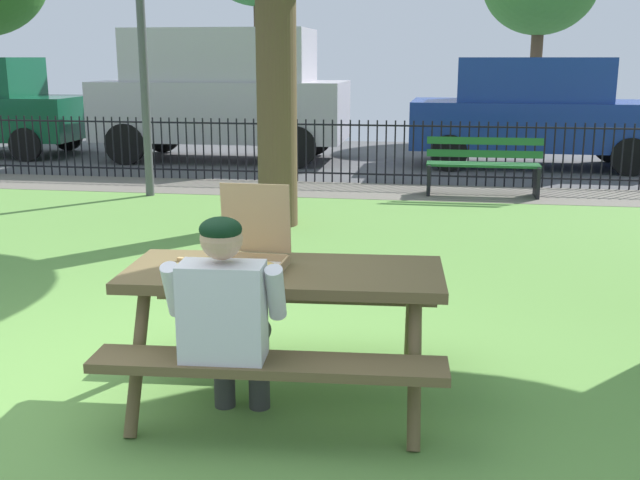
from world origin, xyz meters
The scene contains 11 objects.
ground centered at (0.00, 1.92, -0.01)m, with size 28.00×11.85×0.02m, color #699E47.
cobblestone_walkway centered at (0.00, 7.15, 0.00)m, with size 28.00×1.40×0.01m, color slate.
street_asphalt centered at (0.00, 10.94, -0.01)m, with size 28.00×6.18×0.01m, color #515154.
picnic_table_foreground centered at (0.86, 0.04, 0.60)m, with size 1.89×1.59×0.79m.
pizza_box_open centered at (0.66, 0.03, 0.86)m, with size 0.42×0.45×0.47m.
pizza_slice_on_table centered at (0.26, 0.04, 0.78)m, with size 0.17×0.24×0.02m.
adult_at_table centered at (0.67, -0.47, 0.66)m, with size 0.62×0.61×1.19m.
iron_fence_streetside centered at (0.00, 7.85, 0.51)m, with size 23.50×0.03×0.99m.
park_bench_center centered at (2.30, 7.01, 0.42)m, with size 1.60×0.46×0.85m.
parked_car_center centered at (-2.47, 10.24, 1.31)m, with size 4.71×2.09×2.46m.
parked_car_right centered at (3.32, 10.24, 1.01)m, with size 4.44×1.99×1.94m.
Camera 1 is at (1.72, -4.03, 1.94)m, focal length 42.76 mm.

